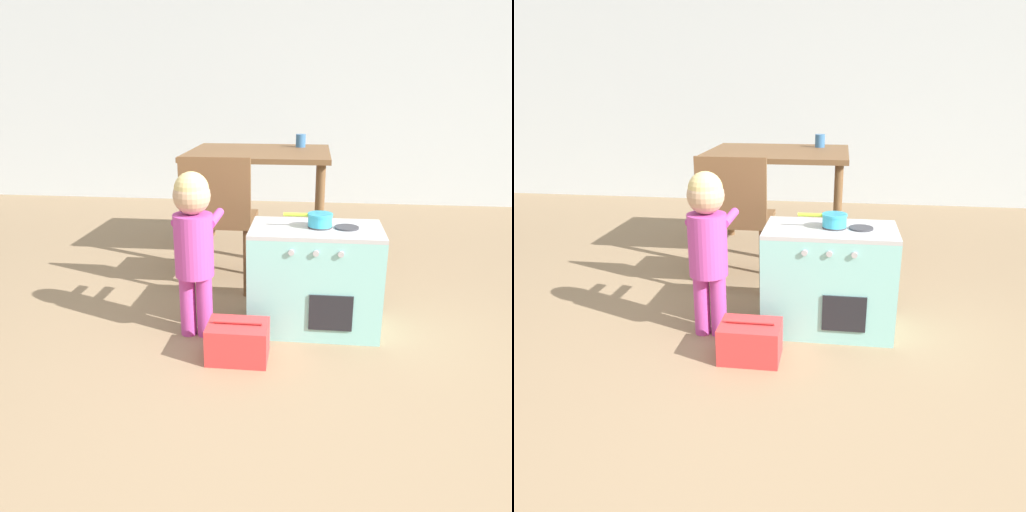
# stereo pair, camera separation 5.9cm
# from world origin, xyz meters

# --- Properties ---
(ground_plane) EXTENTS (16.00, 16.00, 0.00)m
(ground_plane) POSITION_xyz_m (0.00, 0.00, 0.00)
(ground_plane) COLOR #8E7556
(wall_back) EXTENTS (10.00, 0.06, 2.60)m
(wall_back) POSITION_xyz_m (0.00, 3.86, 1.30)
(wall_back) COLOR silver
(wall_back) RESTS_ON ground_plane
(play_kitchen) EXTENTS (0.65, 0.39, 0.54)m
(play_kitchen) POSITION_xyz_m (0.18, 0.89, 0.27)
(play_kitchen) COLOR #8CD1CC
(play_kitchen) RESTS_ON ground_plane
(toy_pot) EXTENTS (0.24, 0.12, 0.06)m
(toy_pot) POSITION_xyz_m (0.19, 0.89, 0.58)
(toy_pot) COLOR #38B2D6
(toy_pot) RESTS_ON play_kitchen
(child_figure) EXTENTS (0.21, 0.33, 0.82)m
(child_figure) POSITION_xyz_m (-0.40, 0.73, 0.52)
(child_figure) COLOR #BC429E
(child_figure) RESTS_ON ground_plane
(toy_basket) EXTENTS (0.28, 0.20, 0.19)m
(toy_basket) POSITION_xyz_m (-0.16, 0.52, 0.09)
(toy_basket) COLOR #D13838
(toy_basket) RESTS_ON ground_plane
(dining_table) EXTENTS (1.00, 0.87, 0.75)m
(dining_table) POSITION_xyz_m (-0.23, 2.11, 0.65)
(dining_table) COLOR brown
(dining_table) RESTS_ON ground_plane
(dining_chair_near) EXTENTS (0.41, 0.41, 0.82)m
(dining_chair_near) POSITION_xyz_m (-0.39, 1.35, 0.45)
(dining_chair_near) COLOR brown
(dining_chair_near) RESTS_ON ground_plane
(cup_on_table) EXTENTS (0.07, 0.07, 0.09)m
(cup_on_table) POSITION_xyz_m (0.06, 2.35, 0.80)
(cup_on_table) COLOR teal
(cup_on_table) RESTS_ON dining_table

